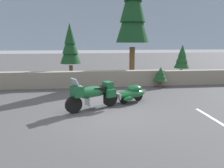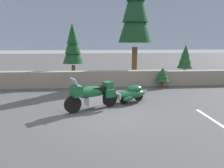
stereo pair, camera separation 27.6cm
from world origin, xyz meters
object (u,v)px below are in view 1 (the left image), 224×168
Objects in this scene: pine_tree_tall at (133,5)px; pine_tree_secondary at (182,58)px; pine_tree_far_right at (70,46)px; car_shaped_trailer at (132,93)px; touring_motorcycle at (93,94)px.

pine_tree_secondary is (3.61, 0.20, -3.40)m from pine_tree_tall.
pine_tree_far_right is (-7.68, -0.23, 0.86)m from pine_tree_secondary.
touring_motorcycle is at bearing -152.80° from car_shaped_trailer.
pine_tree_far_right is at bearing -178.30° from pine_tree_secondary.
pine_tree_tall is 2.07× the size of pine_tree_far_right.
car_shaped_trailer is at bearing 27.20° from touring_motorcycle.
pine_tree_tall is at bearing 64.89° from touring_motorcycle.
pine_tree_tall is at bearing 0.42° from pine_tree_far_right.
touring_motorcycle is at bearing -135.42° from pine_tree_secondary.
touring_motorcycle is 9.22m from pine_tree_secondary.
pine_tree_secondary reaches higher than touring_motorcycle.
pine_tree_tall is 4.80m from pine_tree_far_right.
car_shaped_trailer is at bearing -102.27° from pine_tree_tall.
pine_tree_far_right is (-1.15, 6.21, 1.76)m from touring_motorcycle.
pine_tree_secondary is 7.73m from pine_tree_far_right.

